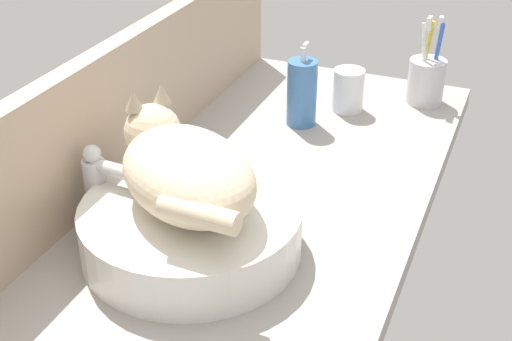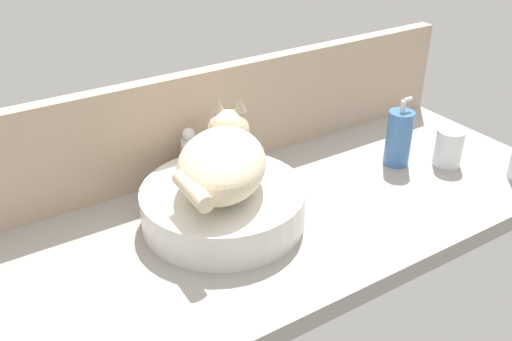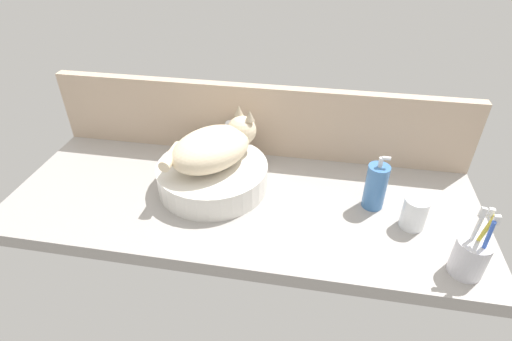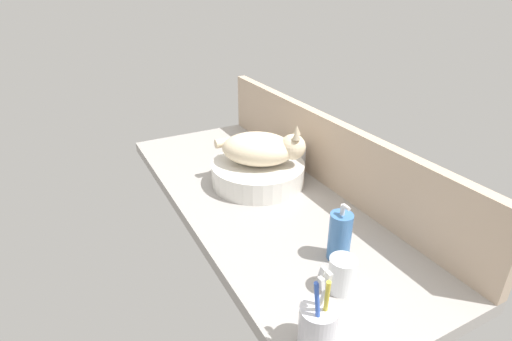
# 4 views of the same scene
# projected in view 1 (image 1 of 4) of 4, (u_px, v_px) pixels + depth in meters

# --- Properties ---
(ground_plane) EXTENTS (1.35, 0.54, 0.04)m
(ground_plane) POSITION_uv_depth(u_px,v_px,m) (239.00, 231.00, 1.15)
(ground_plane) COLOR #9E9993
(backsplash_panel) EXTENTS (1.35, 0.04, 0.24)m
(backsplash_panel) POSITION_uv_depth(u_px,v_px,m) (96.00, 127.00, 1.16)
(backsplash_panel) COLOR tan
(backsplash_panel) RESTS_ON ground_plane
(sink_basin) EXTENTS (0.33, 0.33, 0.08)m
(sink_basin) POSITION_uv_depth(u_px,v_px,m) (191.00, 229.00, 1.05)
(sink_basin) COLOR silver
(sink_basin) RESTS_ON ground_plane
(cat) EXTENTS (0.29, 0.30, 0.14)m
(cat) POSITION_uv_depth(u_px,v_px,m) (183.00, 169.00, 1.01)
(cat) COLOR beige
(cat) RESTS_ON sink_basin
(faucet) EXTENTS (0.04, 0.12, 0.14)m
(faucet) POSITION_uv_depth(u_px,v_px,m) (101.00, 183.00, 1.09)
(faucet) COLOR silver
(faucet) RESTS_ON ground_plane
(soap_dispenser) EXTENTS (0.06, 0.06, 0.17)m
(soap_dispenser) POSITION_uv_depth(u_px,v_px,m) (302.00, 92.00, 1.41)
(soap_dispenser) COLOR #3F72B2
(soap_dispenser) RESTS_ON ground_plane
(toothbrush_cup) EXTENTS (0.08, 0.08, 0.19)m
(toothbrush_cup) POSITION_uv_depth(u_px,v_px,m) (426.00, 79.00, 1.50)
(toothbrush_cup) COLOR silver
(toothbrush_cup) RESTS_ON ground_plane
(water_glass) EXTENTS (0.06, 0.06, 0.09)m
(water_glass) POSITION_uv_depth(u_px,v_px,m) (348.00, 93.00, 1.48)
(water_glass) COLOR white
(water_glass) RESTS_ON ground_plane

